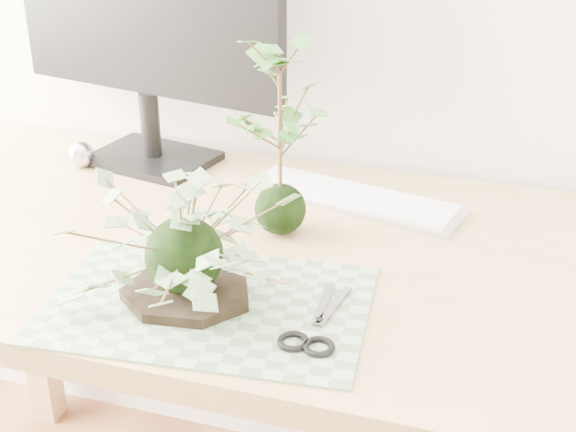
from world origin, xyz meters
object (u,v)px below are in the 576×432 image
object	(u,v)px
desk	(303,298)
monitor	(144,12)
keyboard	(352,197)
maple_kokedama	(280,88)
ivy_kokedama	(182,222)

from	to	relation	value
desk	monitor	xyz separation A→B (m)	(-0.38, 0.26, 0.37)
keyboard	maple_kokedama	bearing A→B (deg)	-106.84
desk	maple_kokedama	world-z (taller)	maple_kokedama
ivy_kokedama	keyboard	xyz separation A→B (m)	(0.14, 0.38, -0.11)
desk	ivy_kokedama	xyz separation A→B (m)	(-0.11, -0.19, 0.21)
monitor	desk	bearing A→B (deg)	-23.38
ivy_kokedama	monitor	world-z (taller)	monitor
desk	ivy_kokedama	distance (m)	0.30
ivy_kokedama	maple_kokedama	world-z (taller)	maple_kokedama
desk	monitor	size ratio (longest dim) A/B	2.87
desk	maple_kokedama	xyz separation A→B (m)	(-0.05, 0.04, 0.33)
desk	ivy_kokedama	world-z (taller)	ivy_kokedama
desk	maple_kokedama	size ratio (longest dim) A/B	4.69
maple_kokedama	ivy_kokedama	bearing A→B (deg)	-103.76
ivy_kokedama	maple_kokedama	xyz separation A→B (m)	(0.06, 0.24, 0.12)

